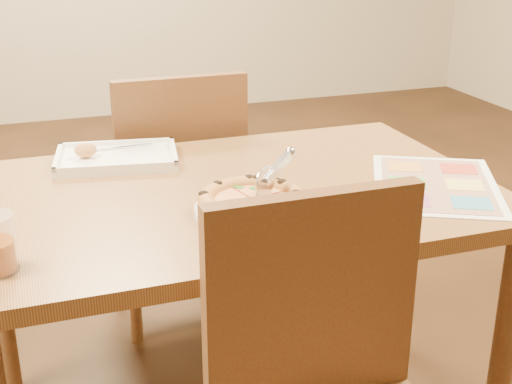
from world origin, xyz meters
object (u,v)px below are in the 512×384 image
object	(u,v)px
menu	(436,184)
chair_far	(177,171)
pizza	(252,200)
plate	(256,209)
dining_table	(231,221)
appetizer_tray	(114,159)
chair_near	(330,381)
pizza_cutter	(274,172)

from	to	relation	value
menu	chair_far	bearing A→B (deg)	123.81
chair_far	pizza	xyz separation A→B (m)	(0.00, -0.75, 0.18)
chair_far	menu	distance (m)	0.91
plate	pizza	distance (m)	0.02
dining_table	chair_far	distance (m)	0.61
chair_far	appetizer_tray	distance (m)	0.42
chair_far	chair_near	bearing A→B (deg)	90.00
plate	menu	xyz separation A→B (m)	(0.49, 0.02, -0.01)
chair_near	appetizer_tray	bearing A→B (deg)	104.91
pizza	appetizer_tray	world-z (taller)	appetizer_tray
chair_far	plate	xyz separation A→B (m)	(0.01, -0.76, 0.16)
plate	pizza_cutter	world-z (taller)	pizza_cutter
chair_far	pizza	bearing A→B (deg)	90.32
chair_near	pizza_cutter	distance (m)	0.53
pizza	menu	distance (m)	0.49
chair_near	appetizer_tray	world-z (taller)	chair_near
chair_far	pizza_cutter	bearing A→B (deg)	94.95
appetizer_tray	menu	size ratio (longest dim) A/B	0.84
plate	chair_near	bearing A→B (deg)	-91.48
pizza	appetizer_tray	size ratio (longest dim) A/B	0.70
pizza	appetizer_tray	distance (m)	0.52
pizza_cutter	appetizer_tray	bearing A→B (deg)	87.77
dining_table	chair_far	world-z (taller)	chair_far
menu	dining_table	bearing A→B (deg)	164.12
chair_near	pizza	distance (m)	0.49
plate	pizza_cutter	distance (m)	0.10
dining_table	chair_far	xyz separation A→B (m)	(-0.00, 0.60, -0.07)
plate	menu	bearing A→B (deg)	1.89
dining_table	chair_near	size ratio (longest dim) A/B	2.77
pizza_cutter	dining_table	bearing A→B (deg)	78.41
chair_near	pizza	bearing A→B (deg)	89.47
chair_far	pizza_cutter	distance (m)	0.77
chair_near	chair_far	size ratio (longest dim) A/B	1.00
plate	dining_table	bearing A→B (deg)	94.16
pizza	appetizer_tray	xyz separation A→B (m)	(-0.24, 0.45, -0.02)
chair_far	appetizer_tray	size ratio (longest dim) A/B	1.31
chair_far	appetizer_tray	xyz separation A→B (m)	(-0.24, -0.30, 0.17)
dining_table	appetizer_tray	world-z (taller)	appetizer_tray
plate	appetizer_tray	size ratio (longest dim) A/B	0.79
pizza	menu	size ratio (longest dim) A/B	0.59
chair_near	plate	size ratio (longest dim) A/B	1.66
pizza	pizza_cutter	size ratio (longest dim) A/B	1.96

